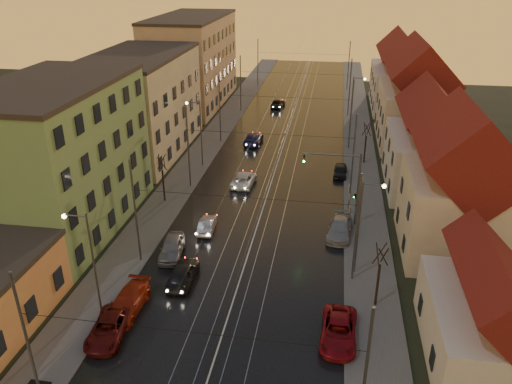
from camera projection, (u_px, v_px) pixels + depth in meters
The scene contains 47 objects.
ground at pixel (218, 348), 31.99m from camera, with size 160.00×160.00×0.00m, color black.
road at pixel (284, 142), 67.74m from camera, with size 16.00×120.00×0.04m, color black.
sidewalk_left at pixel (212, 138), 69.14m from camera, with size 4.00×120.00×0.15m, color #4C4C4C.
sidewalk_right at pixel (359, 146), 66.30m from camera, with size 4.00×120.00×0.15m, color #4C4C4C.
tram_rail_0 at pixel (268, 141), 68.04m from camera, with size 0.06×120.00×0.03m, color gray.
tram_rail_1 at pixel (279, 142), 67.84m from camera, with size 0.06×120.00×0.03m, color gray.
tram_rail_2 at pixel (290, 143), 67.62m from camera, with size 0.06×120.00×0.03m, color gray.
tram_rail_3 at pixel (300, 143), 67.42m from camera, with size 0.06×120.00×0.03m, color gray.
apartment_left_1 at pixel (59, 160), 44.23m from camera, with size 10.00×18.00×13.00m, color #658957.
apartment_left_2 at pixel (141, 106), 62.33m from camera, with size 10.00×20.00×12.00m, color tan.
apartment_left_3 at pixel (193, 62), 83.36m from camera, with size 10.00×24.00×14.00m, color #9A8363.
house_right_0 at pixel (498, 319), 30.12m from camera, with size 8.16×10.20×5.80m.
house_right_1 at pixel (460, 192), 40.67m from camera, with size 8.67×10.20×10.80m.
house_right_2 at pixel (433, 147), 52.64m from camera, with size 9.18×12.24×9.20m.
house_right_3 at pixel (416, 100), 65.56m from camera, with size 9.18×14.28×11.50m.
house_right_4 at pixel (401, 77), 81.97m from camera, with size 9.18×16.32×10.00m.
catenary_pole_l_0 at pixel (28, 344), 25.93m from camera, with size 0.16×0.16×9.00m, color #595B60.
catenary_pole_r_0 at pixel (364, 384), 23.49m from camera, with size 0.16×0.16×9.00m, color #595B60.
catenary_pole_l_1 at pixel (135, 213), 39.35m from camera, with size 0.16×0.16×9.00m, color #595B60.
catenary_pole_r_1 at pixel (357, 229), 36.90m from camera, with size 0.16×0.16×9.00m, color #595B60.
catenary_pole_l_2 at pixel (188, 148), 52.76m from camera, with size 0.16×0.16×9.00m, color #595B60.
catenary_pole_r_2 at pixel (353, 157), 50.31m from camera, with size 0.16×0.16×9.00m, color #595B60.
catenary_pole_l_3 at pixel (220, 110), 66.17m from camera, with size 0.16×0.16×9.00m, color #595B60.
catenary_pole_r_3 at pixel (351, 115), 63.73m from camera, with size 0.16×0.16×9.00m, color #595B60.
catenary_pole_l_4 at pixel (241, 84), 79.58m from camera, with size 0.16×0.16×9.00m, color #595B60.
catenary_pole_r_4 at pixel (350, 88), 77.14m from camera, with size 0.16×0.16×9.00m, color #595B60.
catenary_pole_l_5 at pixel (258, 63), 95.67m from camera, with size 0.16×0.16×9.00m, color #595B60.
catenary_pole_r_5 at pixel (349, 66), 93.23m from camera, with size 0.16×0.16×9.00m, color #595B60.
street_lamp_0 at pixel (88, 255), 32.99m from camera, with size 1.75×0.32×8.00m.
street_lamp_1 at pixel (364, 219), 37.56m from camera, with size 1.75×0.32×8.00m.
street_lamp_2 at pixel (198, 127), 58.03m from camera, with size 1.75×0.32×8.00m.
street_lamp_3 at pixel (354, 99), 69.75m from camera, with size 1.75×0.32×8.00m.
traffic_light_mast at pixel (348, 180), 44.99m from camera, with size 5.30×0.32×7.20m.
bare_tree_0 at pixel (163, 179), 50.26m from camera, with size 1.09×1.09×5.11m.
bare_tree_1 at pixel (378, 277), 34.85m from camera, with size 1.09×1.09×5.11m.
bare_tree_2 at pixel (365, 144), 59.85m from camera, with size 1.09×1.09×5.11m.
driving_car_0 at pixel (183, 273), 38.28m from camera, with size 1.83×4.55×1.55m, color black.
driving_car_1 at pixel (207, 225), 45.57m from camera, with size 1.30×3.73×1.23m, color #9D9DA3.
driving_car_2 at pixel (244, 179), 54.83m from camera, with size 2.19×4.75×1.32m, color silver.
driving_car_3 at pixel (253, 138), 67.08m from camera, with size 2.05×5.03×1.46m, color #171945.
driving_car_4 at pixel (278, 103), 83.44m from camera, with size 1.79×4.44×1.51m, color black.
parked_left_1 at pixel (109, 328), 32.76m from camera, with size 2.18×4.73×1.31m, color #4E0E0D.
parked_left_2 at pixel (128, 302), 35.13m from camera, with size 1.99×4.89×1.42m, color maroon.
parked_left_3 at pixel (172, 247), 41.71m from camera, with size 1.82×4.53×1.54m, color gray.
parked_right_0 at pixel (339, 331), 32.48m from camera, with size 2.31×5.01×1.39m, color maroon.
parked_right_1 at pixel (340, 228), 44.75m from camera, with size 2.03×4.99×1.45m, color #9D9EA3.
parked_right_2 at pixel (340, 171), 57.13m from camera, with size 1.46×3.64×1.24m, color black.
Camera 1 is at (6.29, -24.00, 22.69)m, focal length 35.00 mm.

